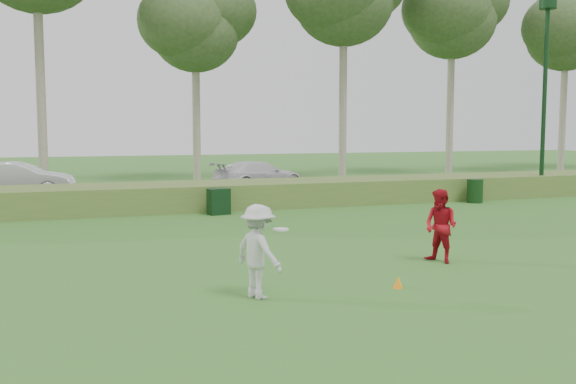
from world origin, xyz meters
name	(u,v)px	position (x,y,z in m)	size (l,w,h in m)	color
ground	(359,278)	(0.00, 0.00, 0.00)	(120.00, 120.00, 0.00)	#2C6822
reed_strip	(214,195)	(0.00, 12.00, 0.45)	(80.00, 3.00, 0.90)	#4E6D2B
park_road	(188,194)	(0.00, 17.00, 0.03)	(80.00, 6.00, 0.06)	#2D2D2D
lamp_post	(546,63)	(14.00, 11.00, 5.59)	(0.70, 0.70, 8.18)	black
tree_4	(195,24)	(2.00, 24.50, 8.59)	(6.24, 6.24, 11.50)	gray
tree_6	(452,12)	(18.00, 23.80, 10.10)	(7.02, 7.02, 13.50)	gray
tree_7	(566,29)	(26.00, 22.80, 9.34)	(6.50, 6.50, 12.50)	gray
player_white	(258,251)	(-2.23, -0.70, 0.80)	(1.02, 1.18, 1.60)	silver
player_red	(441,226)	(2.31, 0.75, 0.79)	(0.77, 0.60, 1.58)	#A90E1A
cone_orange	(398,283)	(0.32, -0.93, 0.10)	(0.18, 0.18, 0.19)	orange
cone_yellow	(398,282)	(0.38, -0.84, 0.10)	(0.17, 0.17, 0.19)	gold
utility_cabinet	(219,202)	(-0.32, 9.97, 0.44)	(0.70, 0.44, 0.88)	black
trash_bin	(475,191)	(9.92, 9.99, 0.46)	(0.61, 0.61, 0.92)	black
car_mid	(19,180)	(-6.87, 17.67, 0.78)	(1.52, 4.37, 1.44)	silver
car_right	(259,175)	(3.55, 17.92, 0.71)	(1.83, 4.50, 1.31)	silver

